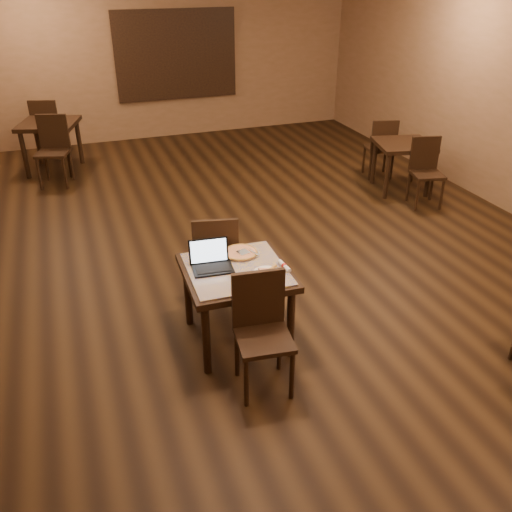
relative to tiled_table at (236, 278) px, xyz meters
name	(u,v)px	position (x,y,z in m)	size (l,w,h in m)	color
ground	(231,243)	(0.53, 1.89, -0.66)	(10.00, 10.00, 0.00)	black
wall_back	(150,59)	(0.53, 6.89, 0.84)	(8.00, 0.02, 3.00)	#866044
wall_right	(510,99)	(4.53, 1.89, 0.84)	(0.02, 10.00, 3.00)	#866044
mural	(176,55)	(1.03, 6.85, 0.89)	(2.34, 0.05, 1.64)	navy
tiled_table	(236,278)	(0.00, 0.00, 0.00)	(0.95, 0.95, 0.76)	black
chair_main_near	(261,325)	(0.01, -0.61, -0.09)	(0.48, 0.48, 1.00)	black
chair_main_far	(216,256)	(-0.02, 0.61, -0.09)	(0.53, 0.53, 1.02)	black
laptop	(211,260)	(-0.20, 0.11, 0.17)	(0.37, 0.30, 0.24)	black
plate	(267,273)	(0.22, -0.18, 0.11)	(0.24, 0.24, 0.01)	white
pizza_slice	(267,272)	(0.22, -0.18, 0.13)	(0.19, 0.19, 0.02)	beige
pizza_pan	(241,254)	(0.12, 0.24, 0.11)	(0.35, 0.35, 0.01)	silver
pizza_whole	(241,252)	(0.12, 0.24, 0.12)	(0.32, 0.32, 0.02)	beige
spatula	(243,252)	(0.14, 0.22, 0.13)	(0.10, 0.24, 0.01)	silver
napkin_roll	(284,266)	(0.40, -0.14, 0.12)	(0.06, 0.19, 0.04)	white
other_table_a	(403,151)	(3.53, 2.75, -0.04)	(0.96, 0.96, 0.75)	black
other_table_a_chair_near	(426,167)	(3.55, 2.19, -0.11)	(0.50, 0.50, 0.97)	black
other_table_a_chair_far	(381,145)	(3.52, 3.32, -0.11)	(0.50, 0.50, 0.97)	black
other_table_b	(50,130)	(-1.45, 5.49, 0.03)	(1.10, 1.10, 0.83)	black
other_table_b_chair_near	(53,146)	(-1.42, 4.87, -0.06)	(0.58, 0.58, 1.07)	black
other_table_b_chair_far	(48,126)	(-1.48, 6.12, -0.06)	(0.58, 0.58, 1.07)	black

